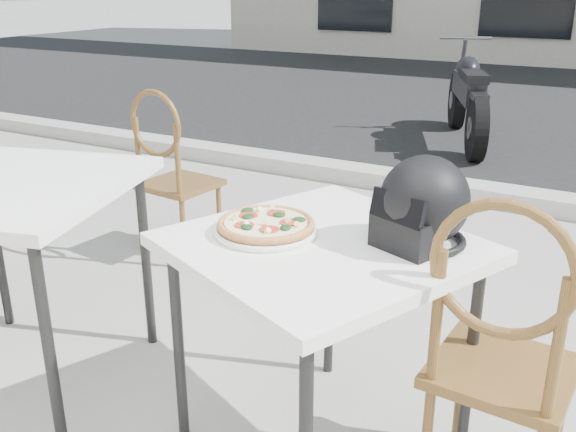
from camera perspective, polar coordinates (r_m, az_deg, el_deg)
The scene contains 9 objects.
curb at distance 4.72m, azimuth 23.04°, elevation 0.92°, with size 30.00×0.25×0.12m, color #ACAAA1.
cafe_table_main at distance 1.95m, azimuth 3.06°, elevation -4.14°, with size 1.05×1.05×0.76m.
plate at distance 1.97m, azimuth -1.97°, elevation -1.29°, with size 0.40×0.40×0.02m.
pizza at distance 1.97m, azimuth -1.98°, elevation -0.67°, with size 0.34×0.34×0.04m.
helmet at distance 1.90m, azimuth 11.83°, elevation 0.85°, with size 0.34×0.35×0.27m.
cafe_chair_main at distance 1.88m, azimuth 18.36°, elevation -10.78°, with size 0.41×0.41×1.01m.
cafe_table_side at distance 2.53m, azimuth -23.93°, elevation 1.30°, with size 1.07×1.07×0.82m.
cafe_chair_side at distance 3.56m, azimuth -10.43°, elevation 4.39°, with size 0.41×0.41×0.97m.
motorcycle at distance 6.43m, azimuth 15.64°, elevation 9.98°, with size 0.83×1.83×0.96m.
Camera 1 is at (0.37, -1.48, 1.50)m, focal length 40.00 mm.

